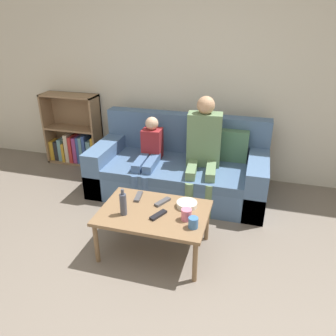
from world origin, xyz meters
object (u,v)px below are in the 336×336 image
Objects in this scene: person_adult at (204,145)px; snack_bowl at (187,204)px; bookshelf at (75,138)px; tv_remote_2 at (138,197)px; coffee_table at (154,215)px; tv_remote_1 at (163,202)px; couch at (180,169)px; person_child at (149,155)px; tv_remote_0 at (158,215)px; bottle at (123,204)px; cup_far at (193,223)px; cup_near at (186,214)px.

snack_bowl is (0.02, -0.90, -0.21)m from person_adult.
bookshelf is 1.98m from person_adult.
tv_remote_2 is 0.97× the size of snack_bowl.
coffee_table is 0.16m from tv_remote_1.
person_child is (-0.33, -0.15, 0.21)m from couch.
couch is at bearing 73.50° from tv_remote_2.
tv_remote_0 is 0.21m from tv_remote_1.
couch is 11.43× the size of tv_remote_1.
person_adult reaches higher than couch.
bottle is (-0.02, -0.29, 0.09)m from tv_remote_2.
couch is 11.36× the size of tv_remote_2.
person_adult reaches higher than bookshelf.
cup_far is (0.42, -1.28, 0.18)m from couch.
person_adult reaches higher than cup_far.
tv_remote_1 and tv_remote_2 have the same top height.
couch is 2.05× the size of bookshelf.
bottle is (-0.26, -0.26, 0.09)m from tv_remote_1.
person_child is 1.35m from cup_far.
bookshelf is at bearing 140.58° from cup_near.
snack_bowl is 0.55m from bottle.
person_child is (1.28, -0.57, 0.13)m from bookshelf.
tv_remote_0 is at bearing -56.62° from tv_remote_1.
person_adult is 1.15m from tv_remote_0.
person_adult is 0.63m from person_child.
bookshelf is 2.21m from tv_remote_1.
bookshelf is 5.57× the size of tv_remote_0.
person_adult is 1.26m from bottle.
couch is at bearing 92.35° from coffee_table.
cup_near reaches higher than tv_remote_1.
coffee_table is at bearing 160.11° from tv_remote_0.
cup_near is 0.55m from tv_remote_2.
cup_near is at bearing -31.21° from tv_remote_2.
cup_far reaches higher than snack_bowl.
cup_near is at bearing -92.74° from person_adult.
bottle reaches higher than tv_remote_2.
snack_bowl is (-0.12, 0.29, -0.02)m from cup_far.
couch is 22.15× the size of cup_far.
bookshelf reaches higher than tv_remote_1.
bookshelf is 2.21m from bottle.
couch is at bearing 120.53° from tv_remote_0.
bookshelf is 2.53m from cup_near.
person_adult is at bearing 106.75° from tv_remote_0.
tv_remote_1 is 0.73× the size of bottle.
bookshelf is at bearing 129.34° from tv_remote_2.
coffee_table is 3.90× the size of bottle.
person_adult reaches higher than tv_remote_0.
tv_remote_1 is (0.41, -0.84, -0.07)m from person_child.
person_child is 1.23m from cup_near.
tv_remote_0 is at bearing -43.33° from bookshelf.
bookshelf reaches higher than cup_far.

